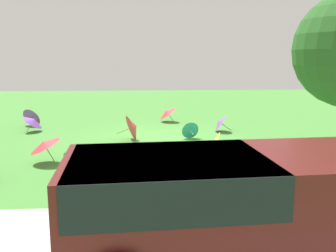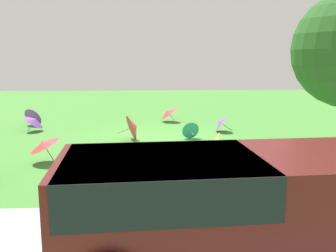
{
  "view_description": "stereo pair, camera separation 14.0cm",
  "coord_description": "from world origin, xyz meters",
  "px_view_note": "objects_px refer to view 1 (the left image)",
  "views": [
    {
      "loc": [
        0.52,
        13.03,
        2.82
      ],
      "look_at": [
        -0.22,
        0.85,
        0.6
      ],
      "focal_mm": 40.15,
      "sensor_mm": 36.0,
      "label": 1
    },
    {
      "loc": [
        0.38,
        13.03,
        2.82
      ],
      "look_at": [
        -0.22,
        0.85,
        0.6
      ],
      "focal_mm": 40.15,
      "sensor_mm": 36.0,
      "label": 2
    }
  ],
  "objects_px": {
    "van_dark": "(223,199)",
    "parasol_red_0": "(167,112)",
    "parasol_yellow_0": "(216,141)",
    "parasol_teal_1": "(190,130)",
    "parasol_red_2": "(44,144)",
    "parasol_purple_2": "(33,121)",
    "parasol_teal_2": "(74,163)",
    "parasol_purple_1": "(220,122)",
    "parasol_purple_0": "(33,116)",
    "parasol_yellow_1": "(160,162)",
    "parasol_red_1": "(134,127)"
  },
  "relations": [
    {
      "from": "parasol_purple_0",
      "to": "parasol_purple_1",
      "type": "distance_m",
      "value": 7.79
    },
    {
      "from": "parasol_red_0",
      "to": "parasol_purple_2",
      "type": "xyz_separation_m",
      "value": [
        5.27,
        1.95,
        -0.02
      ]
    },
    {
      "from": "parasol_red_1",
      "to": "parasol_yellow_1",
      "type": "xyz_separation_m",
      "value": [
        -0.75,
        4.07,
        -0.11
      ]
    },
    {
      "from": "parasol_purple_2",
      "to": "parasol_teal_1",
      "type": "bearing_deg",
      "value": 165.1
    },
    {
      "from": "parasol_teal_1",
      "to": "parasol_red_2",
      "type": "relative_size",
      "value": 0.63
    },
    {
      "from": "van_dark",
      "to": "parasol_red_0",
      "type": "relative_size",
      "value": 5.47
    },
    {
      "from": "parasol_teal_2",
      "to": "parasol_purple_2",
      "type": "distance_m",
      "value": 6.17
    },
    {
      "from": "parasol_red_1",
      "to": "parasol_purple_0",
      "type": "xyz_separation_m",
      "value": [
        4.31,
        -3.01,
        -0.06
      ]
    },
    {
      "from": "parasol_purple_2",
      "to": "van_dark",
      "type": "bearing_deg",
      "value": 118.91
    },
    {
      "from": "parasol_yellow_0",
      "to": "parasol_yellow_1",
      "type": "relative_size",
      "value": 0.85
    },
    {
      "from": "parasol_red_0",
      "to": "parasol_yellow_1",
      "type": "relative_size",
      "value": 1.18
    },
    {
      "from": "parasol_red_0",
      "to": "parasol_red_1",
      "type": "height_order",
      "value": "parasol_red_1"
    },
    {
      "from": "parasol_yellow_0",
      "to": "parasol_yellow_1",
      "type": "height_order",
      "value": "parasol_yellow_1"
    },
    {
      "from": "parasol_purple_0",
      "to": "parasol_purple_2",
      "type": "bearing_deg",
      "value": 107.52
    },
    {
      "from": "parasol_yellow_1",
      "to": "parasol_purple_0",
      "type": "bearing_deg",
      "value": -54.44
    },
    {
      "from": "parasol_purple_0",
      "to": "parasol_red_2",
      "type": "bearing_deg",
      "value": 108.88
    },
    {
      "from": "parasol_yellow_0",
      "to": "parasol_purple_2",
      "type": "height_order",
      "value": "parasol_purple_2"
    },
    {
      "from": "parasol_yellow_0",
      "to": "parasol_purple_2",
      "type": "distance_m",
      "value": 7.31
    },
    {
      "from": "van_dark",
      "to": "parasol_purple_2",
      "type": "distance_m",
      "value": 11.11
    },
    {
      "from": "parasol_yellow_0",
      "to": "parasol_red_2",
      "type": "distance_m",
      "value": 5.01
    },
    {
      "from": "parasol_yellow_0",
      "to": "parasol_yellow_1",
      "type": "xyz_separation_m",
      "value": [
        1.82,
        2.35,
        0.04
      ]
    },
    {
      "from": "van_dark",
      "to": "parasol_red_0",
      "type": "xyz_separation_m",
      "value": [
        0.1,
        -11.67,
        -0.47
      ]
    },
    {
      "from": "parasol_yellow_0",
      "to": "parasol_teal_1",
      "type": "xyz_separation_m",
      "value": [
        0.59,
        -1.84,
        0.01
      ]
    },
    {
      "from": "parasol_red_1",
      "to": "parasol_purple_2",
      "type": "xyz_separation_m",
      "value": [
        3.9,
        -1.68,
        -0.03
      ]
    },
    {
      "from": "parasol_red_1",
      "to": "parasol_purple_2",
      "type": "bearing_deg",
      "value": -23.38
    },
    {
      "from": "parasol_red_0",
      "to": "parasol_yellow_0",
      "type": "bearing_deg",
      "value": 102.56
    },
    {
      "from": "parasol_red_1",
      "to": "parasol_yellow_1",
      "type": "height_order",
      "value": "parasol_red_1"
    },
    {
      "from": "parasol_red_1",
      "to": "parasol_red_2",
      "type": "distance_m",
      "value": 3.67
    },
    {
      "from": "parasol_red_0",
      "to": "parasol_purple_0",
      "type": "bearing_deg",
      "value": 6.28
    },
    {
      "from": "parasol_teal_2",
      "to": "parasol_yellow_1",
      "type": "bearing_deg",
      "value": 176.09
    },
    {
      "from": "parasol_teal_2",
      "to": "parasol_purple_1",
      "type": "xyz_separation_m",
      "value": [
        -4.61,
        -5.19,
        0.05
      ]
    },
    {
      "from": "parasol_yellow_1",
      "to": "parasol_teal_2",
      "type": "xyz_separation_m",
      "value": [
        2.09,
        -0.14,
        -0.03
      ]
    },
    {
      "from": "parasol_red_2",
      "to": "parasol_purple_2",
      "type": "bearing_deg",
      "value": -70.73
    },
    {
      "from": "parasol_purple_1",
      "to": "parasol_purple_2",
      "type": "height_order",
      "value": "parasol_purple_1"
    },
    {
      "from": "parasol_red_1",
      "to": "parasol_teal_2",
      "type": "distance_m",
      "value": 4.15
    },
    {
      "from": "van_dark",
      "to": "parasol_red_1",
      "type": "height_order",
      "value": "van_dark"
    },
    {
      "from": "van_dark",
      "to": "parasol_purple_1",
      "type": "bearing_deg",
      "value": -100.97
    },
    {
      "from": "parasol_red_0",
      "to": "parasol_yellow_1",
      "type": "distance_m",
      "value": 7.73
    },
    {
      "from": "parasol_yellow_0",
      "to": "parasol_teal_2",
      "type": "relative_size",
      "value": 0.86
    },
    {
      "from": "parasol_purple_0",
      "to": "parasol_purple_2",
      "type": "height_order",
      "value": "parasol_purple_0"
    },
    {
      "from": "van_dark",
      "to": "parasol_red_2",
      "type": "height_order",
      "value": "van_dark"
    },
    {
      "from": "parasol_red_1",
      "to": "parasol_yellow_0",
      "type": "bearing_deg",
      "value": 146.18
    },
    {
      "from": "parasol_yellow_1",
      "to": "parasol_purple_2",
      "type": "xyz_separation_m",
      "value": [
        4.64,
        -5.75,
        0.08
      ]
    },
    {
      "from": "parasol_red_1",
      "to": "parasol_purple_2",
      "type": "height_order",
      "value": "parasol_red_1"
    },
    {
      "from": "parasol_teal_1",
      "to": "parasol_teal_2",
      "type": "xyz_separation_m",
      "value": [
        3.32,
        4.05,
        0.01
      ]
    },
    {
      "from": "parasol_teal_1",
      "to": "parasol_red_2",
      "type": "bearing_deg",
      "value": 34.72
    },
    {
      "from": "parasol_red_2",
      "to": "parasol_yellow_0",
      "type": "bearing_deg",
      "value": -166.94
    },
    {
      "from": "parasol_red_0",
      "to": "parasol_purple_1",
      "type": "bearing_deg",
      "value": 128.72
    },
    {
      "from": "parasol_yellow_0",
      "to": "parasol_red_2",
      "type": "xyz_separation_m",
      "value": [
        4.88,
        1.13,
        0.24
      ]
    },
    {
      "from": "parasol_red_1",
      "to": "parasol_purple_1",
      "type": "bearing_deg",
      "value": -158.85
    }
  ]
}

